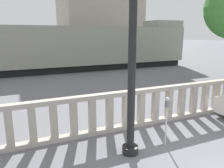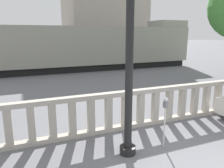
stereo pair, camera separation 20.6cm
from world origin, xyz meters
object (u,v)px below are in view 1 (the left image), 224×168
(lamppost, at_px, (133,35))
(parking_meter, at_px, (167,109))
(train_far, at_px, (77,44))
(train_near, at_px, (86,47))

(lamppost, relative_size, parking_meter, 4.50)
(lamppost, height_order, train_far, lamppost)
(parking_meter, height_order, train_far, train_far)
(parking_meter, bearing_deg, train_far, 80.91)
(parking_meter, xyz_separation_m, train_near, (1.89, 13.56, 0.82))
(lamppost, distance_m, parking_meter, 2.22)
(lamppost, xyz_separation_m, train_near, (2.97, 13.51, -1.12))
(parking_meter, distance_m, train_near, 13.72)
(train_near, xyz_separation_m, train_far, (1.82, 9.63, -0.20))
(parking_meter, height_order, train_near, train_near)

